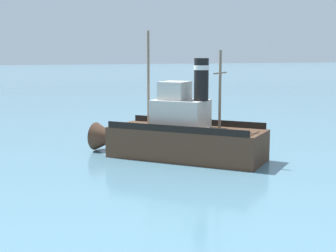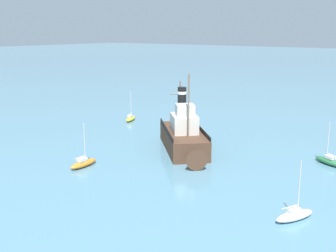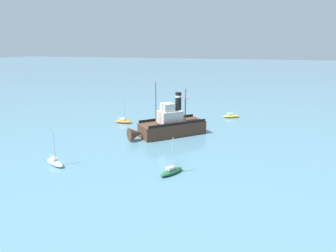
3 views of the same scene
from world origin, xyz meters
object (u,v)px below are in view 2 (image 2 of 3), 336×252
sailboat_orange (83,163)px  sailboat_yellow (131,118)px  old_tugboat (184,137)px  sailboat_green (329,161)px  sailboat_white (294,215)px

sailboat_orange → sailboat_yellow: bearing=-151.0°
old_tugboat → sailboat_yellow: (-9.41, -17.22, -1.40)m
sailboat_green → sailboat_orange: size_ratio=1.00×
sailboat_white → sailboat_yellow: same height
sailboat_white → sailboat_yellow: 40.85m
sailboat_green → sailboat_orange: (17.05, -21.67, 0.00)m
sailboat_green → sailboat_yellow: same height
old_tugboat → sailboat_yellow: size_ratio=2.58×
sailboat_white → old_tugboat: bearing=-121.1°
old_tugboat → sailboat_orange: size_ratio=2.58×
sailboat_green → sailboat_white: 16.30m
sailboat_green → sailboat_yellow: size_ratio=1.00×
sailboat_green → sailboat_white: same height
sailboat_white → sailboat_orange: bearing=-87.9°
old_tugboat → sailboat_orange: 13.10m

